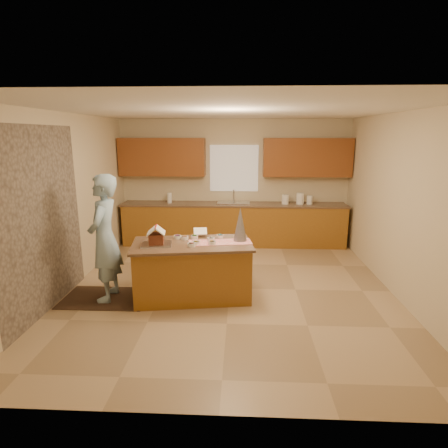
# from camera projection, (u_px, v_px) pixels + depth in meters

# --- Properties ---
(floor) EXTENTS (5.50, 5.50, 0.00)m
(floor) POSITION_uv_depth(u_px,v_px,m) (230.00, 288.00, 5.89)
(floor) COLOR tan
(floor) RESTS_ON ground
(ceiling) EXTENTS (5.50, 5.50, 0.00)m
(ceiling) POSITION_uv_depth(u_px,v_px,m) (230.00, 111.00, 5.26)
(ceiling) COLOR silver
(ceiling) RESTS_ON floor
(wall_back) EXTENTS (5.50, 5.50, 0.00)m
(wall_back) POSITION_uv_depth(u_px,v_px,m) (234.00, 182.00, 8.25)
(wall_back) COLOR beige
(wall_back) RESTS_ON floor
(wall_front) EXTENTS (5.50, 5.50, 0.00)m
(wall_front) POSITION_uv_depth(u_px,v_px,m) (219.00, 269.00, 2.91)
(wall_front) COLOR beige
(wall_front) RESTS_ON floor
(wall_left) EXTENTS (5.50, 5.50, 0.00)m
(wall_left) POSITION_uv_depth(u_px,v_px,m) (67.00, 203.00, 5.70)
(wall_left) COLOR beige
(wall_left) RESTS_ON floor
(wall_right) EXTENTS (5.50, 5.50, 0.00)m
(wall_right) POSITION_uv_depth(u_px,v_px,m) (400.00, 206.00, 5.46)
(wall_right) COLOR beige
(wall_right) RESTS_ON floor
(stone_accent) EXTENTS (0.00, 2.50, 2.50)m
(stone_accent) POSITION_uv_depth(u_px,v_px,m) (42.00, 221.00, 4.94)
(stone_accent) COLOR gray
(stone_accent) RESTS_ON wall_left
(window_curtain) EXTENTS (1.05, 0.03, 1.00)m
(window_curtain) POSITION_uv_depth(u_px,v_px,m) (234.00, 168.00, 8.15)
(window_curtain) COLOR white
(window_curtain) RESTS_ON wall_back
(back_counter_base) EXTENTS (4.80, 0.60, 0.88)m
(back_counter_base) POSITION_uv_depth(u_px,v_px,m) (233.00, 225.00, 8.17)
(back_counter_base) COLOR brown
(back_counter_base) RESTS_ON floor
(back_counter_top) EXTENTS (4.85, 0.63, 0.04)m
(back_counter_top) POSITION_uv_depth(u_px,v_px,m) (234.00, 204.00, 8.06)
(back_counter_top) COLOR brown
(back_counter_top) RESTS_ON back_counter_base
(upper_cabinet_left) EXTENTS (1.85, 0.35, 0.80)m
(upper_cabinet_left) POSITION_uv_depth(u_px,v_px,m) (162.00, 157.00, 8.02)
(upper_cabinet_left) COLOR brown
(upper_cabinet_left) RESTS_ON wall_back
(upper_cabinet_right) EXTENTS (1.85, 0.35, 0.80)m
(upper_cabinet_right) POSITION_uv_depth(u_px,v_px,m) (307.00, 157.00, 7.87)
(upper_cabinet_right) COLOR brown
(upper_cabinet_right) RESTS_ON wall_back
(sink) EXTENTS (0.70, 0.45, 0.12)m
(sink) POSITION_uv_depth(u_px,v_px,m) (234.00, 205.00, 8.06)
(sink) COLOR silver
(sink) RESTS_ON back_counter_top
(faucet) EXTENTS (0.03, 0.03, 0.28)m
(faucet) POSITION_uv_depth(u_px,v_px,m) (234.00, 196.00, 8.20)
(faucet) COLOR silver
(faucet) RESTS_ON back_counter_top
(island_base) EXTENTS (1.75, 1.06, 0.80)m
(island_base) POSITION_uv_depth(u_px,v_px,m) (193.00, 271.00, 5.49)
(island_base) COLOR brown
(island_base) RESTS_ON floor
(island_top) EXTENTS (1.83, 1.14, 0.04)m
(island_top) POSITION_uv_depth(u_px,v_px,m) (192.00, 244.00, 5.40)
(island_top) COLOR brown
(island_top) RESTS_ON island_base
(table_runner) EXTENTS (0.95, 0.46, 0.01)m
(table_runner) POSITION_uv_depth(u_px,v_px,m) (220.00, 242.00, 5.43)
(table_runner) COLOR red
(table_runner) RESTS_ON island_top
(baking_tray) EXTENTS (0.46, 0.37, 0.02)m
(baking_tray) POSITION_uv_depth(u_px,v_px,m) (157.00, 244.00, 5.30)
(baking_tray) COLOR silver
(baking_tray) RESTS_ON island_top
(cookbook) EXTENTS (0.22, 0.19, 0.09)m
(cookbook) POSITION_uv_depth(u_px,v_px,m) (200.00, 231.00, 5.72)
(cookbook) COLOR white
(cookbook) RESTS_ON island_top
(tinsel_tree) EXTENTS (0.23, 0.23, 0.50)m
(tinsel_tree) POSITION_uv_depth(u_px,v_px,m) (240.00, 224.00, 5.45)
(tinsel_tree) COLOR #B8BAC5
(tinsel_tree) RESTS_ON island_top
(rug) EXTENTS (1.24, 0.81, 0.01)m
(rug) POSITION_uv_depth(u_px,v_px,m) (106.00, 298.00, 5.53)
(rug) COLOR black
(rug) RESTS_ON floor
(boy) EXTENTS (0.45, 0.68, 1.83)m
(boy) POSITION_uv_depth(u_px,v_px,m) (105.00, 238.00, 5.31)
(boy) COLOR #93B7D0
(boy) RESTS_ON rug
(canister_a) EXTENTS (0.15, 0.15, 0.20)m
(canister_a) POSITION_uv_depth(u_px,v_px,m) (285.00, 199.00, 7.98)
(canister_a) COLOR white
(canister_a) RESTS_ON back_counter_top
(canister_b) EXTENTS (0.17, 0.17, 0.24)m
(canister_b) POSITION_uv_depth(u_px,v_px,m) (300.00, 199.00, 7.96)
(canister_b) COLOR white
(canister_b) RESTS_ON back_counter_top
(canister_c) EXTENTS (0.13, 0.13, 0.18)m
(canister_c) POSITION_uv_depth(u_px,v_px,m) (310.00, 200.00, 7.96)
(canister_c) COLOR white
(canister_c) RESTS_ON back_counter_top
(paper_towel) EXTENTS (0.10, 0.10, 0.22)m
(paper_towel) POSITION_uv_depth(u_px,v_px,m) (169.00, 198.00, 8.10)
(paper_towel) COLOR white
(paper_towel) RESTS_ON back_counter_top
(gingerbread_house) EXTENTS (0.29, 0.29, 0.26)m
(gingerbread_house) POSITION_uv_depth(u_px,v_px,m) (156.00, 237.00, 5.27)
(gingerbread_house) COLOR maroon
(gingerbread_house) RESTS_ON baking_tray
(candy_bowls) EXTENTS (0.75, 0.57, 0.05)m
(candy_bowls) POSITION_uv_depth(u_px,v_px,m) (198.00, 240.00, 5.47)
(candy_bowls) COLOR #A0358E
(candy_bowls) RESTS_ON island_top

